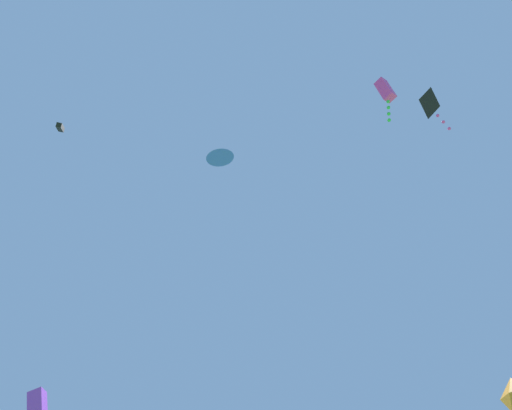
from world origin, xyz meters
TOP-DOWN VIEW (x-y plane):
  - kite_orange_diamond at (14.37, 14.20)m, footprint 1.14×1.28m
  - kite_black_box at (-12.37, 10.89)m, footprint 0.51×0.97m
  - kite_black_diamond at (10.92, 5.51)m, footprint 1.20×1.15m
  - kite_purple_box at (-5.72, 7.77)m, footprint 0.87×0.55m
  - kite_magenta_box at (8.20, 4.89)m, footprint 1.12×1.00m
  - kite_blue_delta at (-0.77, 5.66)m, footprint 1.81×1.81m

SIDE VIEW (x-z plane):
  - kite_purple_box at x=-5.72m, z-range 5.90..7.07m
  - kite_orange_diamond at x=14.37m, z-range 8.21..11.47m
  - kite_blue_delta at x=-0.77m, z-range 16.73..17.24m
  - kite_black_diamond at x=10.92m, z-range 21.18..24.27m
  - kite_magenta_box at x=8.20m, z-range 21.23..24.62m
  - kite_black_box at x=-12.37m, z-range 25.63..26.38m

